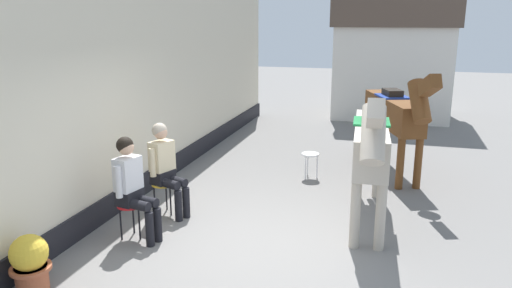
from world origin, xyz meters
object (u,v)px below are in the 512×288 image
object	(u,v)px
saddled_horse_near	(371,145)
saddled_horse_far	(395,113)
seated_visitor_near	(132,183)
seated_visitor_far	(165,165)
spare_stool_white	(310,157)
flower_planter_near	(30,262)

from	to	relation	value
saddled_horse_near	saddled_horse_far	world-z (taller)	same
seated_visitor_near	saddled_horse_near	world-z (taller)	saddled_horse_near
seated_visitor_far	saddled_horse_near	xyz separation A→B (m)	(2.89, 0.51, 0.38)
seated_visitor_near	saddled_horse_near	bearing A→B (deg)	25.40
seated_visitor_near	spare_stool_white	xyz separation A→B (m)	(1.80, 3.19, -0.38)
seated_visitor_near	saddled_horse_far	bearing A→B (deg)	49.97
saddled_horse_near	seated_visitor_far	bearing A→B (deg)	-170.02
flower_planter_near	spare_stool_white	xyz separation A→B (m)	(2.23, 4.65, 0.07)
seated_visitor_far	spare_stool_white	size ratio (longest dim) A/B	3.02
seated_visitor_near	saddled_horse_far	xyz separation A→B (m)	(3.24, 3.85, 0.38)
seated_visitor_far	flower_planter_near	world-z (taller)	seated_visitor_far
saddled_horse_far	saddled_horse_near	bearing A→B (deg)	-97.17
seated_visitor_far	seated_visitor_near	bearing A→B (deg)	-92.48
seated_visitor_near	saddled_horse_near	xyz separation A→B (m)	(2.93, 1.39, 0.38)
spare_stool_white	seated_visitor_far	bearing A→B (deg)	-127.28
seated_visitor_near	spare_stool_white	world-z (taller)	seated_visitor_near
flower_planter_near	seated_visitor_far	bearing A→B (deg)	78.68
seated_visitor_far	flower_planter_near	distance (m)	2.42
seated_visitor_near	spare_stool_white	size ratio (longest dim) A/B	3.02
seated_visitor_near	seated_visitor_far	xyz separation A→B (m)	(0.04, 0.88, 0.00)
seated_visitor_far	flower_planter_near	bearing A→B (deg)	-101.32
saddled_horse_far	flower_planter_near	bearing A→B (deg)	-124.63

